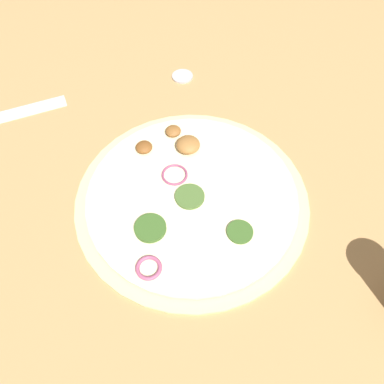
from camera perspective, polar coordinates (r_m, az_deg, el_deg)
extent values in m
plane|color=tan|center=(0.57, 0.00, -1.02)|extent=(3.00, 3.00, 0.00)
cylinder|color=beige|center=(0.57, 0.00, -0.80)|extent=(0.35, 0.35, 0.01)
cylinder|color=beige|center=(0.56, 0.00, -0.46)|extent=(0.32, 0.32, 0.00)
cylinder|color=#47662D|center=(0.55, 0.03, -0.88)|extent=(0.04, 0.04, 0.00)
ellipsoid|color=#996633|center=(0.61, -0.60, 7.23)|extent=(0.04, 0.04, 0.02)
ellipsoid|color=brown|center=(0.61, -7.32, 6.80)|extent=(0.03, 0.03, 0.01)
torus|color=#A34C70|center=(0.51, -6.61, -11.41)|extent=(0.04, 0.04, 0.01)
torus|color=#934266|center=(0.58, -2.66, 2.65)|extent=(0.04, 0.04, 0.00)
ellipsoid|color=brown|center=(0.63, -2.88, 9.27)|extent=(0.03, 0.03, 0.01)
cylinder|color=#385B23|center=(0.53, 7.31, -6.04)|extent=(0.04, 0.04, 0.00)
cylinder|color=#385B23|center=(0.53, -6.37, -5.47)|extent=(0.05, 0.05, 0.01)
cube|color=silver|center=(0.76, -26.30, 10.42)|extent=(0.15, 0.19, 0.00)
cylinder|color=#B2B2B7|center=(0.76, -1.47, 17.32)|extent=(0.04, 0.04, 0.01)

